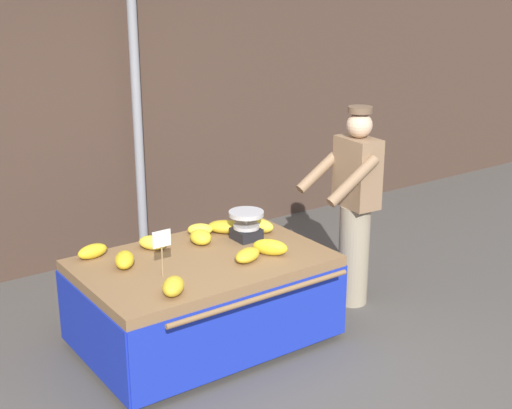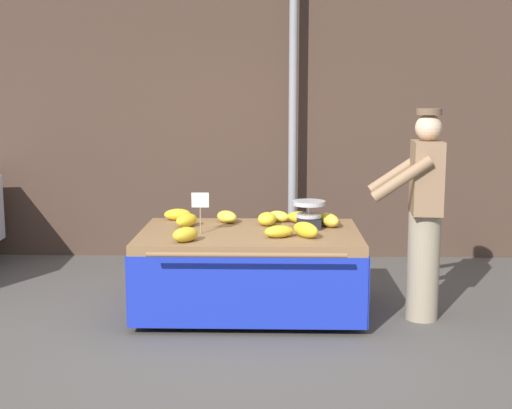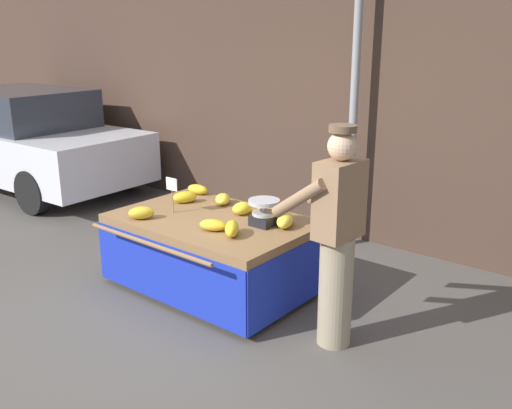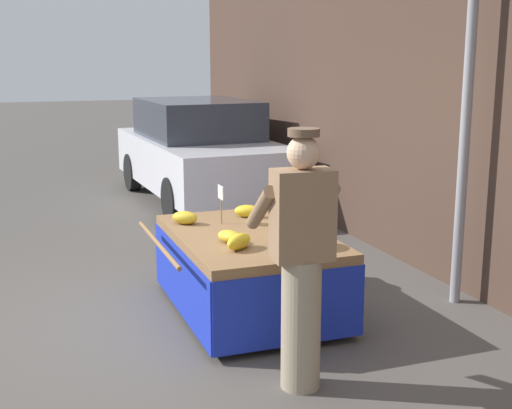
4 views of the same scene
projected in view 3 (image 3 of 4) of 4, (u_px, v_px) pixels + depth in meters
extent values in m
plane|color=#514C47|center=(157.00, 311.00, 4.93)|extent=(60.00, 60.00, 0.00)
cube|color=#473328|center=(335.00, 70.00, 6.46)|extent=(16.00, 0.24, 3.84)
cylinder|color=gray|center=(354.00, 96.00, 5.99)|extent=(0.09, 0.09, 3.38)
cube|color=olive|center=(212.00, 222.00, 5.19)|extent=(1.82, 1.19, 0.08)
cylinder|color=black|center=(154.00, 236.00, 5.79)|extent=(0.05, 0.65, 0.65)
cylinder|color=#B7B7BC|center=(152.00, 235.00, 5.81)|extent=(0.01, 0.12, 0.12)
cylinder|color=black|center=(284.00, 279.00, 4.79)|extent=(0.05, 0.65, 0.65)
cylinder|color=#B7B7BC|center=(287.00, 280.00, 4.77)|extent=(0.01, 0.12, 0.12)
cylinder|color=#4C4742|center=(248.00, 242.00, 5.68)|extent=(0.05, 0.05, 0.62)
cube|color=#192DB2|center=(166.00, 274.00, 4.85)|extent=(1.82, 0.02, 0.56)
cube|color=#192DB2|center=(253.00, 237.00, 5.73)|extent=(1.82, 0.02, 0.56)
cube|color=#192DB2|center=(149.00, 233.00, 5.84)|extent=(0.02, 1.19, 0.56)
cube|color=#192DB2|center=(292.00, 280.00, 4.74)|extent=(0.02, 1.19, 0.56)
cylinder|color=olive|center=(147.00, 243.00, 4.61)|extent=(1.46, 0.04, 0.04)
cube|color=black|center=(264.00, 220.00, 4.97)|extent=(0.20, 0.20, 0.09)
cylinder|color=#B7B7BC|center=(264.00, 210.00, 4.94)|extent=(0.02, 0.02, 0.11)
cylinder|color=#B7B7BC|center=(264.00, 202.00, 4.92)|extent=(0.28, 0.28, 0.03)
cylinder|color=#B7B7BC|center=(264.00, 213.00, 4.95)|extent=(0.21, 0.21, 0.03)
cylinder|color=#997A51|center=(173.00, 202.00, 5.30)|extent=(0.01, 0.01, 0.22)
cube|color=white|center=(172.00, 184.00, 5.25)|extent=(0.14, 0.01, 0.12)
ellipsoid|color=yellow|center=(242.00, 208.00, 5.27)|extent=(0.18, 0.22, 0.11)
ellipsoid|color=yellow|center=(285.00, 221.00, 4.92)|extent=(0.24, 0.30, 0.12)
ellipsoid|color=gold|center=(213.00, 225.00, 4.84)|extent=(0.28, 0.23, 0.10)
ellipsoid|color=yellow|center=(262.00, 207.00, 5.34)|extent=(0.23, 0.20, 0.10)
ellipsoid|color=gold|center=(198.00, 189.00, 5.93)|extent=(0.26, 0.15, 0.11)
ellipsoid|color=gold|center=(232.00, 229.00, 4.71)|extent=(0.26, 0.29, 0.12)
ellipsoid|color=gold|center=(185.00, 197.00, 5.63)|extent=(0.24, 0.28, 0.11)
ellipsoid|color=gold|center=(141.00, 213.00, 5.14)|extent=(0.26, 0.27, 0.12)
ellipsoid|color=yellow|center=(223.00, 199.00, 5.58)|extent=(0.25, 0.27, 0.11)
ellipsoid|color=gold|center=(274.00, 212.00, 5.17)|extent=(0.32, 0.32, 0.10)
cylinder|color=gray|center=(335.00, 291.00, 4.30)|extent=(0.26, 0.26, 0.88)
cube|color=#8C6B4C|center=(340.00, 200.00, 4.09)|extent=(0.26, 0.40, 0.58)
sphere|color=#DBB28E|center=(342.00, 146.00, 3.97)|extent=(0.21, 0.21, 0.21)
cylinder|color=brown|center=(343.00, 129.00, 3.93)|extent=(0.20, 0.20, 0.05)
cylinder|color=#8C6B4C|center=(299.00, 199.00, 4.08)|extent=(0.48, 0.13, 0.37)
cylinder|color=#8C6B4C|center=(333.00, 188.00, 4.37)|extent=(0.48, 0.13, 0.37)
cube|color=silver|center=(31.00, 150.00, 8.68)|extent=(3.97, 1.87, 0.70)
cube|color=#2D333D|center=(21.00, 108.00, 8.58)|extent=(2.09, 1.58, 0.56)
cylinder|color=black|center=(124.00, 170.00, 8.68)|extent=(0.61, 0.21, 0.60)
cylinder|color=black|center=(33.00, 192.00, 7.48)|extent=(0.61, 0.21, 0.60)
cylinder|color=black|center=(34.00, 151.00, 10.06)|extent=(0.61, 0.21, 0.60)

